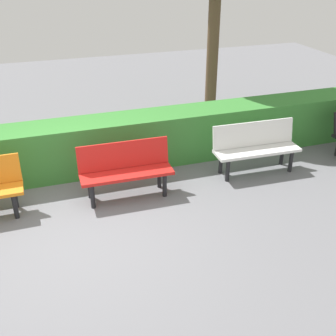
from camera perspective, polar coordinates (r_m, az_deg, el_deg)
name	(u,v)px	position (r m, az deg, el deg)	size (l,w,h in m)	color
ground_plane	(76,229)	(6.09, -12.40, -8.06)	(20.76, 20.76, 0.00)	slate
bench_white	(255,145)	(7.39, 11.79, 3.02)	(1.51, 0.50, 0.86)	white
bench_red	(125,168)	(6.52, -5.79, 0.03)	(1.44, 0.48, 0.86)	red
hedge_row	(119,143)	(7.46, -6.63, 3.45)	(16.76, 0.71, 0.91)	#387F33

